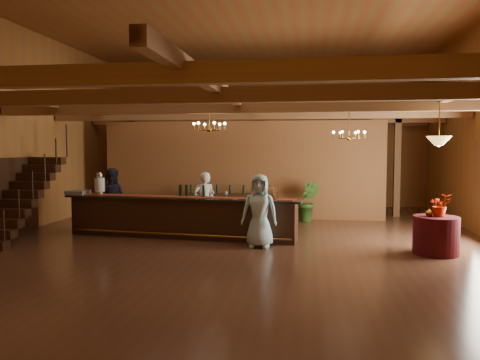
# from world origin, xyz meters

# --- Properties ---
(floor) EXTENTS (14.00, 14.00, 0.00)m
(floor) POSITION_xyz_m (0.00, 0.00, 0.00)
(floor) COLOR #543424
(floor) RESTS_ON ground
(ceiling) EXTENTS (14.00, 14.00, 0.00)m
(ceiling) POSITION_xyz_m (0.00, 0.00, 5.50)
(ceiling) COLOR brown
(ceiling) RESTS_ON wall_back
(wall_back) EXTENTS (12.00, 0.10, 5.50)m
(wall_back) POSITION_xyz_m (0.00, 7.00, 2.75)
(wall_back) COLOR #965C30
(wall_back) RESTS_ON floor
(wall_front) EXTENTS (12.00, 0.10, 5.50)m
(wall_front) POSITION_xyz_m (0.00, -7.00, 2.75)
(wall_front) COLOR #965C30
(wall_front) RESTS_ON floor
(wall_left) EXTENTS (0.10, 14.00, 5.50)m
(wall_left) POSITION_xyz_m (-6.00, 0.00, 2.75)
(wall_left) COLOR #965C30
(wall_left) RESTS_ON floor
(beam_grid) EXTENTS (11.90, 13.90, 0.39)m
(beam_grid) POSITION_xyz_m (0.00, 0.51, 3.24)
(beam_grid) COLOR brown
(beam_grid) RESTS_ON wall_left
(support_posts) EXTENTS (9.20, 10.20, 3.20)m
(support_posts) POSITION_xyz_m (0.00, -0.50, 1.60)
(support_posts) COLOR brown
(support_posts) RESTS_ON floor
(partition_wall) EXTENTS (9.00, 0.18, 3.10)m
(partition_wall) POSITION_xyz_m (-0.50, 3.50, 1.55)
(partition_wall) COLOR brown
(partition_wall) RESTS_ON floor
(staircase) EXTENTS (1.00, 2.80, 2.00)m
(staircase) POSITION_xyz_m (-5.45, -0.74, 1.00)
(staircase) COLOR black
(staircase) RESTS_ON floor
(backroom_boxes) EXTENTS (4.10, 0.60, 1.10)m
(backroom_boxes) POSITION_xyz_m (-0.29, 5.50, 0.53)
(backroom_boxes) COLOR black
(backroom_boxes) RESTS_ON floor
(tasting_bar) EXTENTS (6.17, 1.39, 1.03)m
(tasting_bar) POSITION_xyz_m (-1.54, 0.00, 0.52)
(tasting_bar) COLOR black
(tasting_bar) RESTS_ON floor
(beverage_dispenser) EXTENTS (0.26, 0.26, 0.60)m
(beverage_dispenser) POSITION_xyz_m (-3.82, 0.29, 1.31)
(beverage_dispenser) COLOR silver
(beverage_dispenser) RESTS_ON tasting_bar
(glass_rack_tray) EXTENTS (0.50, 0.50, 0.10)m
(glass_rack_tray) POSITION_xyz_m (-4.42, 0.25, 1.07)
(glass_rack_tray) COLOR gray
(glass_rack_tray) RESTS_ON tasting_bar
(raffle_drum) EXTENTS (0.34, 0.24, 0.30)m
(raffle_drum) POSITION_xyz_m (0.71, -0.27, 1.20)
(raffle_drum) COLOR olive
(raffle_drum) RESTS_ON tasting_bar
(bar_bottle_0) EXTENTS (0.07, 0.07, 0.30)m
(bar_bottle_0) POSITION_xyz_m (-1.58, 0.13, 1.17)
(bar_bottle_0) COLOR black
(bar_bottle_0) RESTS_ON tasting_bar
(bar_bottle_1) EXTENTS (0.07, 0.07, 0.30)m
(bar_bottle_1) POSITION_xyz_m (-1.41, 0.11, 1.17)
(bar_bottle_1) COLOR black
(bar_bottle_1) RESTS_ON tasting_bar
(bar_bottle_2) EXTENTS (0.07, 0.07, 0.30)m
(bar_bottle_2) POSITION_xyz_m (-0.96, 0.06, 1.17)
(bar_bottle_2) COLOR black
(bar_bottle_2) RESTS_ON tasting_bar
(backbar_shelf) EXTENTS (2.94, 0.74, 0.82)m
(backbar_shelf) POSITION_xyz_m (-0.77, 2.98, 0.41)
(backbar_shelf) COLOR black
(backbar_shelf) RESTS_ON floor
(round_table) EXTENTS (0.94, 0.94, 0.81)m
(round_table) POSITION_xyz_m (4.32, -1.05, 0.40)
(round_table) COLOR #420C14
(round_table) RESTS_ON floor
(chandelier_left) EXTENTS (0.80, 0.80, 0.57)m
(chandelier_left) POSITION_xyz_m (-0.75, -0.20, 2.78)
(chandelier_left) COLOR #AB772B
(chandelier_left) RESTS_ON beam_grid
(chandelier_right) EXTENTS (0.80, 0.80, 0.77)m
(chandelier_right) POSITION_xyz_m (2.63, 0.68, 2.59)
(chandelier_right) COLOR #AB772B
(chandelier_right) RESTS_ON beam_grid
(pendant_lamp) EXTENTS (0.52, 0.52, 0.90)m
(pendant_lamp) POSITION_xyz_m (4.32, -1.05, 2.40)
(pendant_lamp) COLOR #AB772B
(pendant_lamp) RESTS_ON beam_grid
(bartender) EXTENTS (0.69, 0.58, 1.61)m
(bartender) POSITION_xyz_m (-1.10, 0.75, 0.81)
(bartender) COLOR white
(bartender) RESTS_ON floor
(staff_second) EXTENTS (0.88, 0.71, 1.70)m
(staff_second) POSITION_xyz_m (-3.72, 0.78, 0.85)
(staff_second) COLOR black
(staff_second) RESTS_ON floor
(guest) EXTENTS (0.84, 0.58, 1.66)m
(guest) POSITION_xyz_m (0.55, -0.90, 0.83)
(guest) COLOR #AEDDEA
(guest) RESTS_ON floor
(floor_plant) EXTENTS (0.69, 0.57, 1.24)m
(floor_plant) POSITION_xyz_m (1.62, 3.00, 0.62)
(floor_plant) COLOR #28501A
(floor_plant) RESTS_ON floor
(table_flowers) EXTENTS (0.48, 0.43, 0.49)m
(table_flowers) POSITION_xyz_m (4.39, -1.03, 1.05)
(table_flowers) COLOR red
(table_flowers) RESTS_ON round_table
(table_vase) EXTENTS (0.18, 0.18, 0.29)m
(table_vase) POSITION_xyz_m (4.18, -1.05, 0.95)
(table_vase) COLOR #AB772B
(table_vase) RESTS_ON round_table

